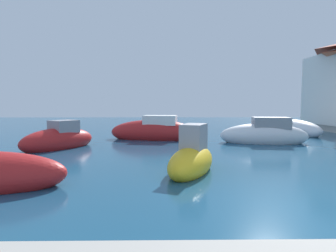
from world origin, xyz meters
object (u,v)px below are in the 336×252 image
at_px(moored_boat_4, 294,129).
at_px(moored_boat_5, 192,159).
at_px(moored_boat_1, 59,140).
at_px(moored_boat_0, 264,135).
at_px(moored_boat_6, 154,131).

relative_size(moored_boat_4, moored_boat_5, 1.58).
height_order(moored_boat_1, moored_boat_4, moored_boat_1).
distance_m(moored_boat_0, moored_boat_1, 10.91).
distance_m(moored_boat_1, moored_boat_6, 5.67).
xyz_separation_m(moored_boat_0, moored_boat_4, (3.82, 4.43, -0.09)).
height_order(moored_boat_0, moored_boat_6, moored_boat_6).
bearing_deg(moored_boat_6, moored_boat_1, 45.15).
bearing_deg(moored_boat_4, moored_boat_0, -55.76).
height_order(moored_boat_1, moored_boat_5, moored_boat_5).
bearing_deg(moored_boat_5, moored_boat_4, 163.77).
relative_size(moored_boat_0, moored_boat_5, 1.51).
xyz_separation_m(moored_boat_1, moored_boat_6, (4.55, 3.38, 0.07)).
bearing_deg(moored_boat_6, moored_boat_4, -156.48).
distance_m(moored_boat_4, moored_boat_6, 10.40).
bearing_deg(moored_boat_1, moored_boat_0, 134.11).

